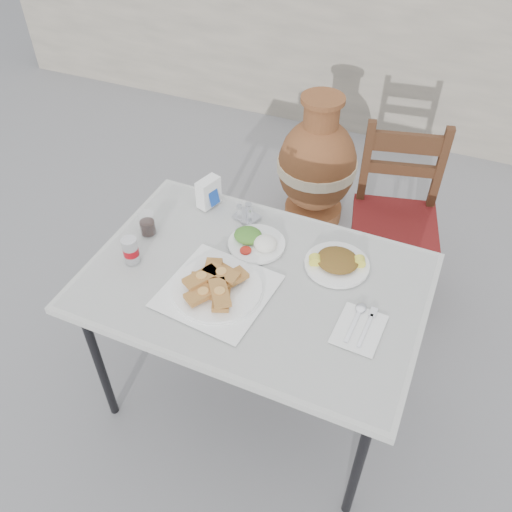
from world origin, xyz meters
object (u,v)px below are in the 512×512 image
at_px(cafe_table, 255,289).
at_px(napkin_holder, 209,192).
at_px(pide_plate, 217,284).
at_px(salad_chopped_plate, 337,262).
at_px(chair, 395,219).
at_px(cola_glass, 147,225).
at_px(salad_rice_plate, 256,241).
at_px(terracotta_urn, 317,166).
at_px(condiment_caddy, 247,214).
at_px(soda_can, 131,250).

distance_m(cafe_table, napkin_holder, 0.50).
bearing_deg(cafe_table, pide_plate, -133.54).
relative_size(pide_plate, salad_chopped_plate, 1.65).
bearing_deg(chair, cola_glass, -149.67).
xyz_separation_m(salad_rice_plate, terracotta_urn, (-0.09, 1.15, -0.40)).
distance_m(salad_chopped_plate, napkin_holder, 0.63).
relative_size(cafe_table, chair, 1.36).
distance_m(pide_plate, salad_rice_plate, 0.28).
xyz_separation_m(salad_rice_plate, condiment_caddy, (-0.10, 0.14, 0.00)).
relative_size(soda_can, napkin_holder, 0.86).
bearing_deg(cafe_table, salad_rice_plate, 110.53).
xyz_separation_m(pide_plate, terracotta_urn, (-0.05, 1.43, -0.41)).
height_order(salad_rice_plate, soda_can, soda_can).
height_order(cafe_table, terracotta_urn, terracotta_urn).
distance_m(cafe_table, chair, 1.00).
bearing_deg(napkin_holder, cola_glass, -101.50).
bearing_deg(condiment_caddy, salad_rice_plate, -54.17).
height_order(pide_plate, terracotta_urn, pide_plate).
bearing_deg(cafe_table, terracotta_urn, 96.51).
relative_size(pide_plate, chair, 0.44).
bearing_deg(cafe_table, condiment_caddy, 117.79).
xyz_separation_m(soda_can, terracotta_urn, (0.31, 1.41, -0.43)).
xyz_separation_m(pide_plate, condiment_caddy, (-0.06, 0.42, -0.01)).
relative_size(soda_can, terracotta_urn, 0.13).
xyz_separation_m(pide_plate, salad_rice_plate, (0.04, 0.28, -0.01)).
relative_size(cafe_table, soda_can, 11.74).
bearing_deg(napkin_holder, salad_chopped_plate, 3.51).
distance_m(salad_rice_plate, salad_chopped_plate, 0.33).
height_order(pide_plate, soda_can, soda_can).
relative_size(salad_chopped_plate, napkin_holder, 1.96).
bearing_deg(soda_can, salad_rice_plate, 33.10).
bearing_deg(terracotta_urn, napkin_holder, -101.28).
relative_size(pide_plate, condiment_caddy, 3.48).
bearing_deg(soda_can, cola_glass, 99.71).
bearing_deg(cola_glass, cafe_table, -8.99).
relative_size(pide_plate, napkin_holder, 3.25).
bearing_deg(soda_can, salad_chopped_plate, 20.28).
relative_size(salad_chopped_plate, soda_can, 2.29).
xyz_separation_m(soda_can, napkin_holder, (0.12, 0.42, 0.01)).
bearing_deg(condiment_caddy, chair, 46.73).
bearing_deg(salad_rice_plate, terracotta_urn, 94.27).
distance_m(condiment_caddy, terracotta_urn, 1.09).
height_order(salad_chopped_plate, condiment_caddy, condiment_caddy).
xyz_separation_m(cafe_table, soda_can, (-0.47, -0.09, 0.11)).
distance_m(cola_glass, chair, 1.24).
height_order(cola_glass, terracotta_urn, cola_glass).
height_order(cafe_table, napkin_holder, napkin_holder).
distance_m(soda_can, terracotta_urn, 1.51).
distance_m(soda_can, condiment_caddy, 0.50).
distance_m(soda_can, napkin_holder, 0.44).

